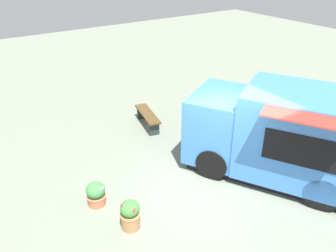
{
  "coord_description": "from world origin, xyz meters",
  "views": [
    {
      "loc": [
        -4.93,
        -5.1,
        5.56
      ],
      "look_at": [
        -0.13,
        1.99,
        1.01
      ],
      "focal_mm": 36.47,
      "sensor_mm": 36.0,
      "label": 1
    }
  ],
  "objects_px": {
    "planter_flowering_near": "(96,194)",
    "planter_flowering_far": "(130,215)",
    "plaza_bench": "(148,116)",
    "food_truck": "(282,136)",
    "person_customer": "(199,103)"
  },
  "relations": [
    {
      "from": "planter_flowering_near",
      "to": "planter_flowering_far",
      "type": "height_order",
      "value": "planter_flowering_far"
    },
    {
      "from": "planter_flowering_far",
      "to": "plaza_bench",
      "type": "bearing_deg",
      "value": 54.42
    },
    {
      "from": "planter_flowering_near",
      "to": "plaza_bench",
      "type": "bearing_deg",
      "value": 41.67
    },
    {
      "from": "food_truck",
      "to": "planter_flowering_far",
      "type": "bearing_deg",
      "value": 173.58
    },
    {
      "from": "planter_flowering_far",
      "to": "planter_flowering_near",
      "type": "bearing_deg",
      "value": 105.35
    },
    {
      "from": "planter_flowering_far",
      "to": "plaza_bench",
      "type": "relative_size",
      "value": 0.42
    },
    {
      "from": "person_customer",
      "to": "planter_flowering_near",
      "type": "bearing_deg",
      "value": -152.7
    },
    {
      "from": "plaza_bench",
      "to": "planter_flowering_far",
      "type": "bearing_deg",
      "value": -125.58
    },
    {
      "from": "planter_flowering_near",
      "to": "planter_flowering_far",
      "type": "bearing_deg",
      "value": -74.65
    },
    {
      "from": "person_customer",
      "to": "planter_flowering_near",
      "type": "relative_size",
      "value": 1.45
    },
    {
      "from": "food_truck",
      "to": "person_customer",
      "type": "height_order",
      "value": "food_truck"
    },
    {
      "from": "person_customer",
      "to": "planter_flowering_far",
      "type": "relative_size",
      "value": 1.25
    },
    {
      "from": "planter_flowering_near",
      "to": "plaza_bench",
      "type": "xyz_separation_m",
      "value": [
        3.1,
        2.76,
        0.07
      ]
    },
    {
      "from": "planter_flowering_near",
      "to": "planter_flowering_far",
      "type": "xyz_separation_m",
      "value": [
        0.31,
        -1.14,
        0.05
      ]
    },
    {
      "from": "food_truck",
      "to": "planter_flowering_far",
      "type": "distance_m",
      "value": 4.35
    }
  ]
}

